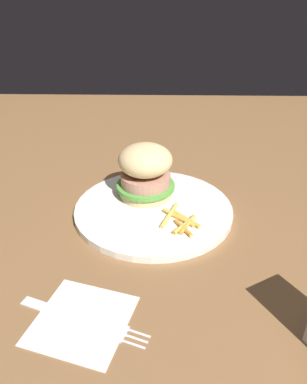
% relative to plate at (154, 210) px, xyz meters
% --- Properties ---
extents(ground_plane, '(1.60, 1.60, 0.00)m').
position_rel_plate_xyz_m(ground_plane, '(-0.02, 0.00, -0.01)').
color(ground_plane, brown).
extents(plate, '(0.28, 0.28, 0.01)m').
position_rel_plate_xyz_m(plate, '(0.00, 0.00, 0.00)').
color(plate, silver).
rests_on(plate, ground_plane).
extents(sandwich, '(0.11, 0.11, 0.10)m').
position_rel_plate_xyz_m(sandwich, '(-0.02, 0.04, 0.06)').
color(sandwich, tan).
rests_on(sandwich, plate).
extents(fries_pile, '(0.07, 0.09, 0.01)m').
position_rel_plate_xyz_m(fries_pile, '(0.05, -0.05, 0.01)').
color(fries_pile, gold).
rests_on(fries_pile, plate).
extents(napkin, '(0.14, 0.14, 0.00)m').
position_rel_plate_xyz_m(napkin, '(-0.08, -0.24, -0.01)').
color(napkin, white).
rests_on(napkin, ground_plane).
extents(fork, '(0.17, 0.07, 0.00)m').
position_rel_plate_xyz_m(fork, '(-0.08, -0.24, -0.00)').
color(fork, silver).
rests_on(fork, napkin).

